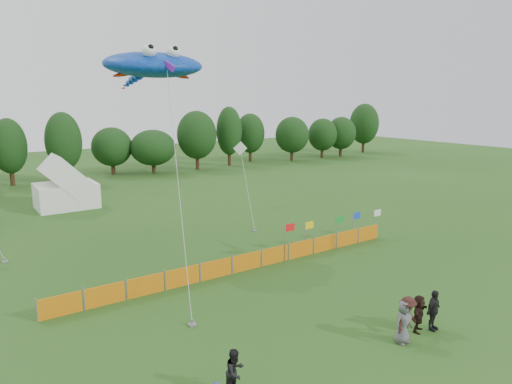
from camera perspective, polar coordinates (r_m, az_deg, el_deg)
ground at (r=19.46m, az=10.50°, el=-18.25°), size 160.00×160.00×0.00m
treeline at (r=58.63m, az=-20.60°, el=5.56°), size 104.57×8.78×8.36m
tent_right at (r=44.06m, az=-22.69°, el=0.50°), size 5.10×4.08×3.60m
barrier_fence at (r=26.27m, az=-1.18°, el=-8.72°), size 21.90×0.06×1.00m
flag_row at (r=30.14m, az=9.65°, el=-4.35°), size 8.73×0.73×2.27m
spectator_b at (r=16.12m, az=-2.63°, el=-21.56°), size 0.94×0.83×1.62m
spectator_c at (r=19.86m, az=18.35°, el=-14.89°), size 1.34×0.90×1.93m
spectator_d at (r=21.17m, az=21.30°, el=-13.61°), size 1.10×0.60×1.77m
spectator_e at (r=19.78m, az=17.94°, el=-15.19°), size 0.90×0.60×1.80m
spectator_f at (r=20.88m, az=19.66°, el=-14.11°), size 1.54×1.09×1.61m
stingray_kite at (r=30.74m, az=-12.94°, el=15.15°), size 7.00×19.95×12.81m
small_kite_white at (r=40.36m, az=-1.60°, el=3.32°), size 5.34×9.46×5.73m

